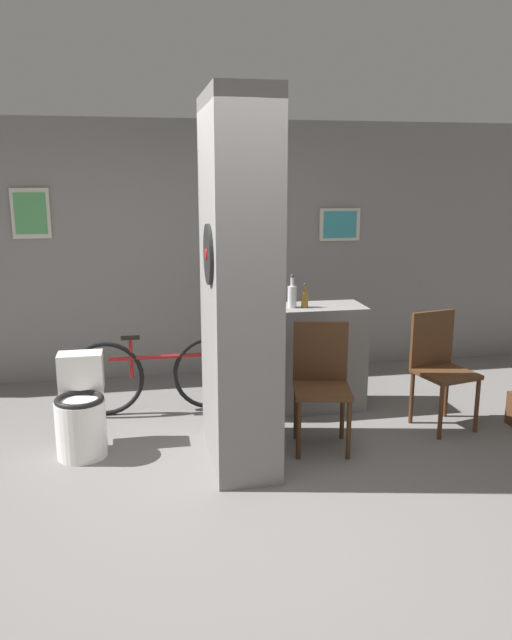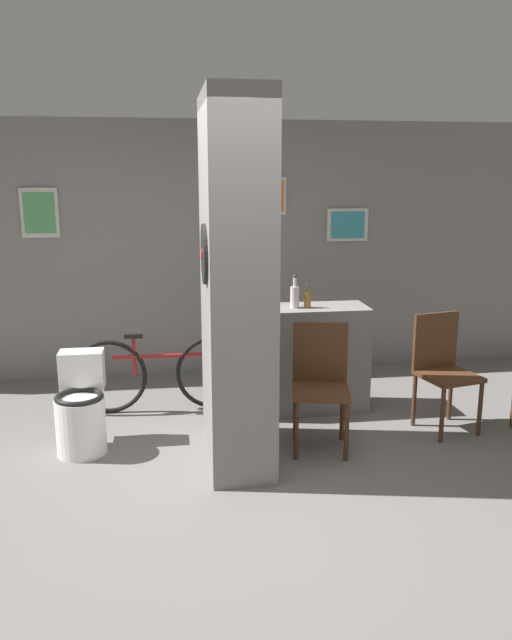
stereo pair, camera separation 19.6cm
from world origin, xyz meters
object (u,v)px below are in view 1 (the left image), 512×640
chair_near_pillar (321,379)px  bottle_tall (292,295)px  bicycle (159,374)px  chair_by_doorway (440,364)px  toilet (81,413)px

chair_near_pillar → bottle_tall: (-0.05, 0.76, 0.51)m
bicycle → chair_by_doorway: bearing=-17.4°
bicycle → bottle_tall: (1.16, -0.16, 0.70)m
toilet → chair_near_pillar: (1.81, -0.19, 0.22)m
chair_near_pillar → bottle_tall: size_ratio=3.30×
chair_near_pillar → chair_by_doorway: bearing=21.8°
toilet → chair_by_doorway: 2.90m
bicycle → bottle_tall: 1.36m
chair_near_pillar → bicycle: size_ratio=0.60×
chair_near_pillar → bottle_tall: bearing=104.7°
chair_by_doorway → bicycle: (-2.29, 0.72, -0.18)m
bottle_tall → bicycle: bearing=172.1°
toilet → bottle_tall: 1.99m
chair_by_doorway → bottle_tall: 1.36m
chair_near_pillar → bottle_tall: bottle_tall is taller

